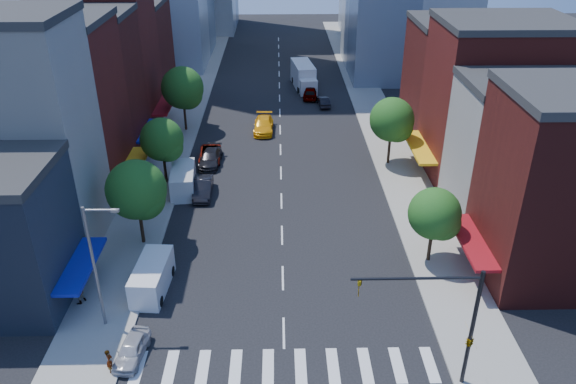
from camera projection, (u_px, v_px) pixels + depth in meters
name	position (u px, v px, depth m)	size (l,w,h in m)	color
ground	(284.00, 333.00, 37.13)	(220.00, 220.00, 0.00)	black
sidewalk_left	(183.00, 118.00, 72.14)	(5.00, 120.00, 0.15)	gray
sidewalk_right	(376.00, 117.00, 72.56)	(5.00, 120.00, 0.15)	gray
crosswalk	(284.00, 367.00, 34.48)	(19.00, 3.00, 0.01)	silver
bldg_left_1	(9.00, 139.00, 43.10)	(12.00, 8.00, 18.00)	beige
bldg_left_2	(50.00, 113.00, 51.07)	(12.00, 9.00, 16.00)	#5D1A16
bldg_left_3	(80.00, 89.00, 58.79)	(12.00, 8.00, 15.00)	#4C1513
bldg_left_4	(101.00, 59.00, 65.81)	(12.00, 9.00, 17.00)	#5D1A16
bldg_left_5	(123.00, 55.00, 75.13)	(12.00, 10.00, 13.00)	#4C1513
bldg_right_1	(527.00, 154.00, 47.87)	(12.00, 8.00, 12.00)	beige
bldg_right_2	(494.00, 103.00, 55.09)	(12.00, 10.00, 15.00)	#5D1A16
bldg_right_3	(463.00, 82.00, 64.38)	(12.00, 10.00, 13.00)	#4C1513
traffic_signal	(462.00, 330.00, 31.37)	(7.24, 2.24, 8.00)	black
streetlight	(96.00, 261.00, 35.32)	(2.25, 0.25, 9.00)	slate
tree_left_near	(138.00, 192.00, 44.27)	(4.80, 4.80, 7.30)	black
tree_left_mid	(163.00, 141.00, 54.12)	(4.20, 4.20, 6.65)	black
tree_left_far	(184.00, 90.00, 66.14)	(5.00, 5.00, 7.75)	black
tree_right_near	(436.00, 216.00, 42.33)	(4.00, 4.00, 6.20)	black
tree_right_far	(393.00, 121.00, 57.88)	(4.60, 4.60, 7.20)	black
parked_car_front	(132.00, 349.00, 34.90)	(1.53, 3.79, 1.29)	#AFAEB3
parked_car_second	(203.00, 188.00, 53.64)	(1.66, 4.76, 1.57)	black
parked_car_third	(210.00, 155.00, 60.69)	(2.26, 4.91, 1.37)	#999999
parked_car_rear	(210.00, 158.00, 59.80)	(2.08, 5.12, 1.49)	black
cargo_van_near	(152.00, 278.00, 40.56)	(2.44, 5.38, 2.24)	white
cargo_van_far	(183.00, 181.00, 54.14)	(2.68, 5.64, 2.33)	silver
taxi	(264.00, 125.00, 68.04)	(2.29, 5.64, 1.64)	#FFAF0D
traffic_car_oncoming	(323.00, 102.00, 76.13)	(1.37, 3.92, 1.29)	black
traffic_car_far	(310.00, 93.00, 79.09)	(1.91, 4.75, 1.62)	#999999
box_truck	(304.00, 77.00, 82.98)	(3.67, 8.94, 3.49)	silver
pedestrian_near	(109.00, 361.00, 33.61)	(0.60, 0.39, 1.63)	#999999
pedestrian_far	(78.00, 291.00, 39.19)	(0.95, 0.74, 1.95)	#999999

